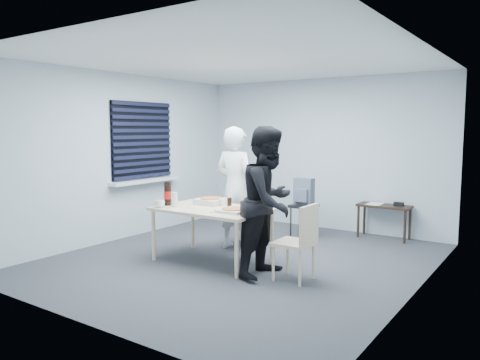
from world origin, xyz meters
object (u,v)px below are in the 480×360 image
Objects in this scene: person_black at (269,202)px; backpack at (304,192)px; chair_right at (301,237)px; stool at (304,211)px; mug_a at (160,204)px; chair_far at (247,209)px; dining_table at (212,212)px; person_white at (235,188)px; side_table at (384,210)px; mug_b at (223,202)px; soda_bottle at (168,194)px.

person_black reaches higher than backpack.
chair_right is 1.68× the size of stool.
person_black reaches higher than mug_a.
backpack reaches higher than chair_far.
chair_right is at bearing -3.31° from dining_table.
dining_table is 0.82× the size of person_white.
person_white is 3.33× the size of stool.
backpack is (-1.09, -0.65, 0.28)m from side_table.
backpack reaches higher than chair_right.
stool is at bearing -112.43° from person_white.
dining_table reaches higher than stool.
chair_right is at bearing -38.01° from chair_far.
stool is 1.75m from mug_b.
person_black is 1.52m from mug_a.
chair_right is at bearing -13.48° from mug_b.
chair_right is (1.53, -1.19, 0.00)m from chair_far.
stool is 2.49m from mug_a.
dining_table is 4.59× the size of soda_bottle.
mug_a is 1.23× the size of mug_b.
mug_a is at bearing -100.50° from backpack.
side_table is (1.46, 2.55, -0.19)m from dining_table.
chair_right is 2.63m from side_table.
chair_far is 1.66m from person_black.
backpack is 2.46m from mug_a.
person_black is at bearing 10.99° from mug_a.
person_white is 2.47m from side_table.
mug_a is at bearing 67.07° from person_white.
dining_table is at bearing -88.73° from backpack.
chair_far is 8.90× the size of mug_b.
dining_table is 11.87× the size of mug_a.
stool is (-1.09, -0.64, -0.04)m from side_table.
person_black is 0.97m from mug_b.
mug_b is at bearing 104.42° from person_white.
person_black is 1.54m from soda_bottle.
mug_a is (-1.48, -0.29, -0.13)m from person_black.
mug_a is at bearing 100.99° from person_black.
chair_far is at bearing 42.77° from person_black.
stool is at bearing 15.02° from person_black.
person_white is (-0.13, 0.71, 0.23)m from dining_table.
mug_b is 0.75m from soda_bottle.
person_black is (0.90, -0.07, 0.23)m from dining_table.
chair_far and chair_right have the same top height.
soda_bottle reaches higher than mug_b.
person_white is (0.07, -0.41, 0.37)m from chair_far.
mug_b is at bearing 91.59° from dining_table.
chair_far reaches higher than mug_b.
stool is (0.57, 0.80, -0.09)m from chair_far.
side_table is (0.56, 2.62, -0.42)m from person_black.
soda_bottle is at bearing -103.57° from backpack.
dining_table is 0.68m from soda_bottle.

